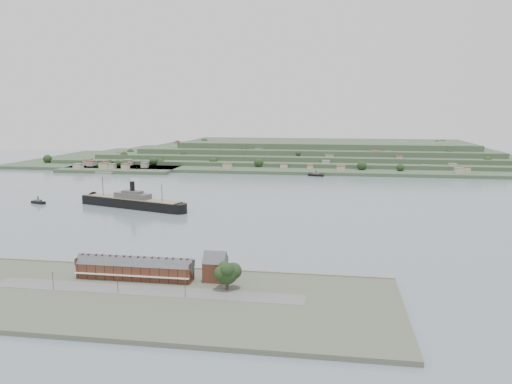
# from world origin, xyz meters

# --- Properties ---
(ground) EXTENTS (1400.00, 1400.00, 0.00)m
(ground) POSITION_xyz_m (0.00, 0.00, 0.00)
(ground) COLOR slate
(ground) RESTS_ON ground
(near_shore) EXTENTS (220.00, 80.00, 2.60)m
(near_shore) POSITION_xyz_m (0.00, -186.75, 1.01)
(near_shore) COLOR #4C5142
(near_shore) RESTS_ON ground
(terrace_row) EXTENTS (55.60, 9.80, 11.07)m
(terrace_row) POSITION_xyz_m (-10.00, -168.02, 6.84)
(terrace_row) COLOR #4F281C
(terrace_row) RESTS_ON ground
(gabled_building) EXTENTS (10.40, 10.18, 14.09)m
(gabled_building) POSITION_xyz_m (27.50, -164.00, 8.19)
(gabled_building) COLOR #4F281C
(gabled_building) RESTS_ON ground
(far_peninsula) EXTENTS (760.00, 309.00, 30.00)m
(far_peninsula) POSITION_xyz_m (27.91, 393.10, 11.88)
(far_peninsula) COLOR #374E34
(far_peninsula) RESTS_ON ground
(steamship) EXTENTS (106.41, 44.63, 26.31)m
(steamship) POSITION_xyz_m (-86.80, 3.85, 4.86)
(steamship) COLOR black
(steamship) RESTS_ON ground
(tugboat) EXTENTS (14.66, 7.93, 6.38)m
(tugboat) POSITION_xyz_m (-170.22, 7.20, 1.56)
(tugboat) COLOR black
(tugboat) RESTS_ON ground
(ferry_west) EXTENTS (19.65, 10.52, 7.10)m
(ferry_west) POSITION_xyz_m (-170.31, 225.00, 1.71)
(ferry_west) COLOR black
(ferry_west) RESTS_ON ground
(ferry_east) EXTENTS (19.22, 8.80, 6.96)m
(ferry_east) POSITION_xyz_m (58.85, 225.00, 1.68)
(ferry_east) COLOR black
(ferry_east) RESTS_ON ground
(fig_tree) EXTENTS (11.73, 10.16, 13.09)m
(fig_tree) POSITION_xyz_m (35.86, -175.81, 9.99)
(fig_tree) COLOR #412A1E
(fig_tree) RESTS_ON ground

